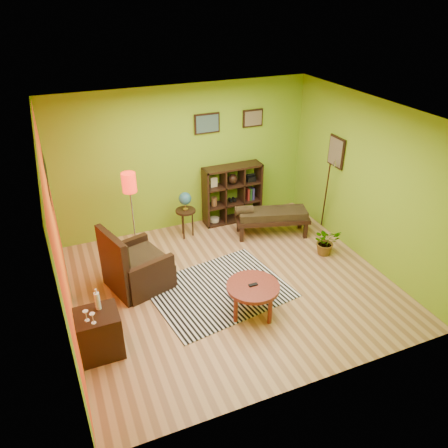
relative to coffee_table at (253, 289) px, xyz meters
name	(u,v)px	position (x,y,z in m)	size (l,w,h in m)	color
ground	(231,284)	(-0.02, 0.75, -0.42)	(5.00, 5.00, 0.00)	tan
room_shell	(226,184)	(-0.11, 0.76, 1.38)	(5.04, 4.54, 2.82)	#7BAC1E
zebra_rug	(219,290)	(-0.27, 0.66, -0.41)	(2.09, 1.63, 0.01)	silver
coffee_table	(253,289)	(0.00, 0.00, 0.00)	(0.79, 0.79, 0.50)	maroon
armchair	(135,269)	(-1.47, 1.30, -0.09)	(1.11, 1.10, 1.09)	black
side_cabinet	(100,333)	(-2.22, 0.02, -0.09)	(0.55, 0.50, 0.97)	black
floor_lamp	(130,191)	(-1.27, 2.13, 0.91)	(0.25, 0.25, 1.64)	silver
globe_table	(185,204)	(-0.21, 2.51, 0.29)	(0.38, 0.38, 0.93)	black
cube_shelf	(233,194)	(0.89, 2.78, 0.18)	(1.20, 0.35, 1.20)	black
bench	(270,216)	(1.31, 1.94, 0.00)	(1.49, 0.88, 0.65)	black
potted_plant	(326,244)	(1.93, 0.94, -0.21)	(0.47, 0.52, 0.40)	#26661E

